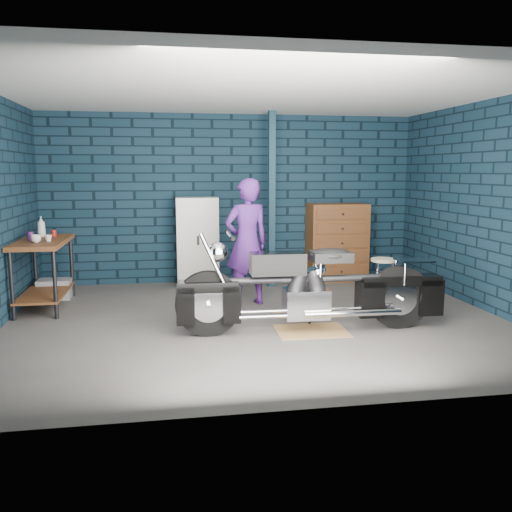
{
  "coord_description": "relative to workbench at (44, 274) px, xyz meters",
  "views": [
    {
      "loc": [
        -1.09,
        -6.29,
        1.8
      ],
      "look_at": [
        0.03,
        0.3,
        0.75
      ],
      "focal_mm": 38.0,
      "sensor_mm": 36.0,
      "label": 1
    }
  ],
  "objects": [
    {
      "name": "mug_red",
      "position": [
        0.09,
        0.3,
        0.5
      ],
      "size": [
        0.09,
        0.09,
        0.1
      ],
      "primitive_type": "cylinder",
      "rotation": [
        0.0,
        0.0,
        0.29
      ],
      "color": "maroon",
      "rests_on": "workbench"
    },
    {
      "name": "storage_bin",
      "position": [
        0.02,
        0.5,
        -0.31
      ],
      "size": [
        0.45,
        0.32,
        0.28
      ],
      "primitive_type": "cube",
      "color": "gray",
      "rests_on": "ground"
    },
    {
      "name": "ground",
      "position": [
        2.68,
        -1.12,
        -0.46
      ],
      "size": [
        6.0,
        6.0,
        0.0
      ],
      "primitive_type": "plane",
      "color": "#4B4946",
      "rests_on": "ground"
    },
    {
      "name": "locker",
      "position": [
        2.09,
        1.11,
        0.24
      ],
      "size": [
        0.65,
        0.46,
        1.39
      ],
      "primitive_type": "cube",
      "color": "silver",
      "rests_on": "ground"
    },
    {
      "name": "shop_stool",
      "position": [
        4.53,
        -0.51,
        -0.15
      ],
      "size": [
        0.4,
        0.4,
        0.62
      ],
      "primitive_type": null,
      "rotation": [
        0.0,
        0.0,
        -0.2
      ],
      "color": "#BDB38F",
      "rests_on": "ground"
    },
    {
      "name": "support_post",
      "position": [
        3.23,
        0.83,
        0.9
      ],
      "size": [
        0.1,
        0.1,
        2.7
      ],
      "primitive_type": "cube",
      "color": "#132C3C",
      "rests_on": "ground"
    },
    {
      "name": "tool_chest",
      "position": [
        4.39,
        1.11,
        0.18
      ],
      "size": [
        0.95,
        0.53,
        1.27
      ],
      "primitive_type": "cube",
      "color": "brown",
      "rests_on": "ground"
    },
    {
      "name": "person",
      "position": [
        2.67,
        -0.28,
        0.4
      ],
      "size": [
        0.7,
        0.55,
        1.71
      ],
      "primitive_type": "imported",
      "rotation": [
        0.0,
        0.0,
        3.39
      ],
      "color": "#4D2079",
      "rests_on": "ground"
    },
    {
      "name": "cup_a",
      "position": [
        -0.01,
        -0.29,
        0.51
      ],
      "size": [
        0.17,
        0.17,
        0.1
      ],
      "primitive_type": "imported",
      "rotation": [
        0.0,
        0.0,
        0.43
      ],
      "color": "#BDB38F",
      "rests_on": "workbench"
    },
    {
      "name": "workbench",
      "position": [
        0.0,
        0.0,
        0.0
      ],
      "size": [
        0.6,
        1.4,
        0.91
      ],
      "primitive_type": "cube",
      "color": "brown",
      "rests_on": "ground"
    },
    {
      "name": "cup_b",
      "position": [
        0.12,
        -0.2,
        0.5
      ],
      "size": [
        0.11,
        0.11,
        0.08
      ],
      "primitive_type": "imported",
      "rotation": [
        0.0,
        0.0,
        -0.23
      ],
      "color": "#BDB38F",
      "rests_on": "workbench"
    },
    {
      "name": "bottle",
      "position": [
        -0.08,
        0.34,
        0.6
      ],
      "size": [
        0.13,
        0.13,
        0.28
      ],
      "primitive_type": "imported",
      "rotation": [
        0.0,
        0.0,
        0.26
      ],
      "color": "gray",
      "rests_on": "workbench"
    },
    {
      "name": "mug_purple",
      "position": [
        -0.14,
        -0.03,
        0.51
      ],
      "size": [
        0.1,
        0.1,
        0.11
      ],
      "primitive_type": "cylinder",
      "rotation": [
        0.0,
        0.0,
        -0.23
      ],
      "color": "#561B6C",
      "rests_on": "workbench"
    },
    {
      "name": "motorcycle",
      "position": [
        3.2,
        -1.65,
        0.12
      ],
      "size": [
        2.61,
        0.77,
        1.14
      ],
      "primitive_type": null,
      "rotation": [
        0.0,
        0.0,
        -0.03
      ],
      "color": "black",
      "rests_on": "ground"
    },
    {
      "name": "drip_mat",
      "position": [
        3.2,
        -1.65,
        -0.45
      ],
      "size": [
        0.82,
        0.62,
        0.01
      ],
      "primitive_type": "cube",
      "rotation": [
        0.0,
        0.0,
        -0.03
      ],
      "color": "olive",
      "rests_on": "ground"
    },
    {
      "name": "room_walls",
      "position": [
        2.68,
        -0.57,
        1.45
      ],
      "size": [
        6.02,
        5.01,
        2.71
      ],
      "color": "#0F2533",
      "rests_on": "ground"
    }
  ]
}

